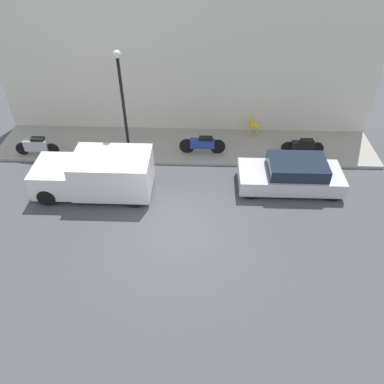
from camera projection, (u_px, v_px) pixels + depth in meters
The scene contains 10 objects.
ground_plane at pixel (179, 229), 13.09m from camera, with size 60.00×60.00×0.00m, color #47474C.
sidewalk at pixel (186, 146), 17.08m from camera, with size 2.85×16.87×0.14m.
building_facade at pixel (187, 65), 16.26m from camera, with size 0.30×16.87×6.46m.
parked_car at pixel (292, 175), 14.53m from camera, with size 1.74×3.99×1.24m.
delivery_van at pixel (96, 174), 14.18m from camera, with size 1.92×4.42×1.63m.
motorcycle_blue at pixel (203, 144), 16.24m from camera, with size 0.30×2.00×0.79m.
motorcycle_black at pixel (303, 146), 16.19m from camera, with size 0.30×1.83×0.73m.
scooter_silver at pixel (37, 146), 16.13m from camera, with size 0.30×1.87×0.85m.
streetlamp at pixel (122, 95), 14.52m from camera, with size 0.30×0.30×4.58m.
cafe_chair at pixel (253, 124), 17.42m from camera, with size 0.40×0.40×0.86m.
Camera 1 is at (-9.18, -0.80, 9.40)m, focal length 35.00 mm.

